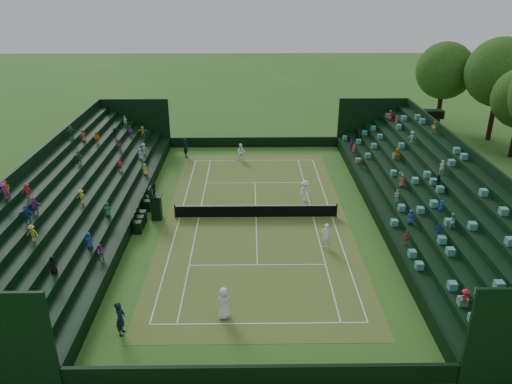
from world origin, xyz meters
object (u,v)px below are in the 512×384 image
player_far_west (241,152)px  player_near_east (326,236)px  umpire_chair (156,204)px  player_near_west (224,303)px  player_far_east (305,191)px  tennis_net (256,211)px

player_far_west → player_near_east: bearing=-71.0°
player_near_east → player_far_west: bearing=-68.4°
umpire_chair → player_far_west: (5.85, 11.99, -0.34)m
player_near_west → player_far_west: size_ratio=1.07×
player_near_east → player_far_east: 7.19m
tennis_net → player_far_east: (3.80, 2.79, 0.32)m
umpire_chair → player_far_west: size_ratio=1.65×
umpire_chair → player_far_east: (10.88, 2.94, -0.32)m
umpire_chair → player_near_east: 12.23m
player_far_east → player_far_west: bearing=76.6°
player_near_east → player_far_east: player_near_east is taller
player_far_east → umpire_chair: bearing=152.7°
player_near_west → player_near_east: (6.15, 6.99, -0.02)m
player_far_west → player_far_east: size_ratio=0.97×
tennis_net → player_near_west: player_near_west is taller
player_near_west → player_far_east: (5.56, 14.15, -0.04)m
player_near_west → player_far_east: 15.21m
tennis_net → umpire_chair: 7.11m
umpire_chair → player_far_east: 11.27m
player_near_east → player_far_east: (-0.59, 7.16, -0.02)m
player_far_west → tennis_net: bearing=-84.2°
tennis_net → player_far_east: player_far_east is taller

